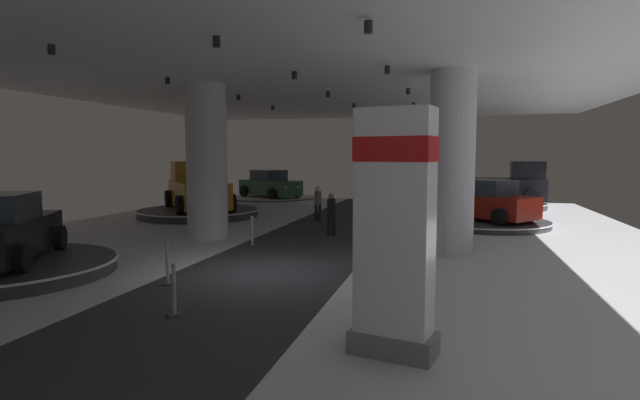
{
  "coord_description": "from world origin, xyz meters",
  "views": [
    {
      "loc": [
        4.57,
        -12.05,
        2.99
      ],
      "look_at": [
        0.13,
        5.22,
        1.4
      ],
      "focal_mm": 28.47,
      "sensor_mm": 36.0,
      "label": 1
    }
  ],
  "objects_px": {
    "brand_sign_pylon": "(395,229)",
    "display_car_far_right": "(485,202)",
    "pickup_truck_deep_right": "(501,186)",
    "visitor_walking_far": "(318,201)",
    "column_left": "(207,162)",
    "display_platform_far_left": "(199,212)",
    "display_platform_far_right": "(484,222)",
    "visitor_walking_near": "(331,211)",
    "column_right": "(452,163)",
    "display_platform_near_left": "(1,268)",
    "display_car_deep_left": "(270,185)",
    "display_platform_deep_left": "(270,199)",
    "display_platform_deep_right": "(494,205)",
    "pickup_truck_far_left": "(197,190)"
  },
  "relations": [
    {
      "from": "display_platform_far_right",
      "to": "visitor_walking_far",
      "type": "bearing_deg",
      "value": -178.22
    },
    {
      "from": "display_car_far_right",
      "to": "pickup_truck_far_left",
      "type": "relative_size",
      "value": 0.8
    },
    {
      "from": "display_platform_deep_right",
      "to": "display_car_deep_left",
      "type": "bearing_deg",
      "value": 179.89
    },
    {
      "from": "display_platform_deep_left",
      "to": "column_left",
      "type": "bearing_deg",
      "value": -79.4
    },
    {
      "from": "display_car_deep_left",
      "to": "visitor_walking_near",
      "type": "xyz_separation_m",
      "value": [
        6.77,
        -11.94,
        -0.2
      ]
    },
    {
      "from": "brand_sign_pylon",
      "to": "visitor_walking_near",
      "type": "relative_size",
      "value": 2.31
    },
    {
      "from": "display_platform_near_left",
      "to": "display_car_far_right",
      "type": "bearing_deg",
      "value": 45.03
    },
    {
      "from": "column_right",
      "to": "display_platform_near_left",
      "type": "height_order",
      "value": "column_right"
    },
    {
      "from": "column_left",
      "to": "display_platform_near_left",
      "type": "relative_size",
      "value": 1.0
    },
    {
      "from": "column_left",
      "to": "display_platform_deep_right",
      "type": "relative_size",
      "value": 0.97
    },
    {
      "from": "pickup_truck_deep_right",
      "to": "display_platform_deep_left",
      "type": "height_order",
      "value": "pickup_truck_deep_right"
    },
    {
      "from": "column_left",
      "to": "display_platform_near_left",
      "type": "bearing_deg",
      "value": -109.57
    },
    {
      "from": "display_platform_deep_left",
      "to": "visitor_walking_far",
      "type": "xyz_separation_m",
      "value": [
        5.21,
        -8.02,
        0.72
      ]
    },
    {
      "from": "column_left",
      "to": "display_platform_near_left",
      "type": "distance_m",
      "value": 7.42
    },
    {
      "from": "brand_sign_pylon",
      "to": "pickup_truck_far_left",
      "type": "relative_size",
      "value": 0.67
    },
    {
      "from": "column_left",
      "to": "display_platform_deep_left",
      "type": "height_order",
      "value": "column_left"
    },
    {
      "from": "brand_sign_pylon",
      "to": "visitor_walking_near",
      "type": "bearing_deg",
      "value": 107.89
    },
    {
      "from": "display_car_deep_left",
      "to": "visitor_walking_far",
      "type": "height_order",
      "value": "display_car_deep_left"
    },
    {
      "from": "display_car_far_right",
      "to": "visitor_walking_far",
      "type": "bearing_deg",
      "value": -178.38
    },
    {
      "from": "pickup_truck_far_left",
      "to": "display_platform_far_right",
      "type": "bearing_deg",
      "value": -0.79
    },
    {
      "from": "display_car_far_right",
      "to": "visitor_walking_far",
      "type": "height_order",
      "value": "display_car_far_right"
    },
    {
      "from": "display_platform_deep_right",
      "to": "display_platform_far_left",
      "type": "distance_m",
      "value": 16.27
    },
    {
      "from": "display_platform_deep_right",
      "to": "visitor_walking_near",
      "type": "relative_size",
      "value": 3.57
    },
    {
      "from": "display_platform_far_left",
      "to": "visitor_walking_far",
      "type": "distance_m",
      "value": 6.08
    },
    {
      "from": "display_platform_deep_left",
      "to": "display_platform_deep_right",
      "type": "bearing_deg",
      "value": -0.04
    },
    {
      "from": "display_platform_far_left",
      "to": "column_left",
      "type": "bearing_deg",
      "value": -59.29
    },
    {
      "from": "column_left",
      "to": "display_car_far_right",
      "type": "xyz_separation_m",
      "value": [
        9.9,
        5.69,
        -1.73
      ]
    },
    {
      "from": "display_platform_deep_right",
      "to": "display_platform_far_left",
      "type": "height_order",
      "value": "display_platform_far_left"
    },
    {
      "from": "display_platform_deep_right",
      "to": "display_platform_far_right",
      "type": "xyz_separation_m",
      "value": [
        -1.01,
        -7.79,
        -0.04
      ]
    },
    {
      "from": "visitor_walking_near",
      "to": "display_car_deep_left",
      "type": "bearing_deg",
      "value": 119.56
    },
    {
      "from": "display_platform_deep_left",
      "to": "visitor_walking_near",
      "type": "height_order",
      "value": "visitor_walking_near"
    },
    {
      "from": "brand_sign_pylon",
      "to": "display_platform_near_left",
      "type": "height_order",
      "value": "brand_sign_pylon"
    },
    {
      "from": "display_platform_near_left",
      "to": "display_car_far_right",
      "type": "distance_m",
      "value": 17.33
    },
    {
      "from": "brand_sign_pylon",
      "to": "display_car_far_right",
      "type": "relative_size",
      "value": 0.84
    },
    {
      "from": "pickup_truck_far_left",
      "to": "visitor_walking_far",
      "type": "height_order",
      "value": "pickup_truck_far_left"
    },
    {
      "from": "pickup_truck_deep_right",
      "to": "display_car_deep_left",
      "type": "height_order",
      "value": "pickup_truck_deep_right"
    },
    {
      "from": "visitor_walking_near",
      "to": "display_platform_far_left",
      "type": "bearing_deg",
      "value": 151.78
    },
    {
      "from": "brand_sign_pylon",
      "to": "visitor_walking_near",
      "type": "xyz_separation_m",
      "value": [
        -3.47,
        10.74,
        -1.0
      ]
    },
    {
      "from": "display_platform_deep_right",
      "to": "visitor_walking_near",
      "type": "bearing_deg",
      "value": -119.25
    },
    {
      "from": "display_platform_deep_left",
      "to": "visitor_walking_far",
      "type": "bearing_deg",
      "value": -56.98
    },
    {
      "from": "column_right",
      "to": "display_platform_near_left",
      "type": "xyz_separation_m",
      "value": [
        -10.83,
        -5.82,
        -2.56
      ]
    },
    {
      "from": "column_left",
      "to": "pickup_truck_deep_right",
      "type": "bearing_deg",
      "value": 50.25
    },
    {
      "from": "visitor_walking_near",
      "to": "visitor_walking_far",
      "type": "relative_size",
      "value": 1.0
    },
    {
      "from": "pickup_truck_deep_right",
      "to": "visitor_walking_far",
      "type": "relative_size",
      "value": 3.39
    },
    {
      "from": "visitor_walking_near",
      "to": "display_platform_near_left",
      "type": "bearing_deg",
      "value": -128.83
    },
    {
      "from": "pickup_truck_deep_right",
      "to": "display_platform_far_right",
      "type": "relative_size",
      "value": 1.0
    },
    {
      "from": "column_right",
      "to": "display_platform_far_right",
      "type": "bearing_deg",
      "value": 77.92
    },
    {
      "from": "display_car_far_right",
      "to": "column_left",
      "type": "bearing_deg",
      "value": -150.11
    },
    {
      "from": "display_car_far_right",
      "to": "display_platform_far_left",
      "type": "distance_m",
      "value": 13.28
    },
    {
      "from": "brand_sign_pylon",
      "to": "display_platform_far_right",
      "type": "relative_size",
      "value": 0.68
    }
  ]
}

